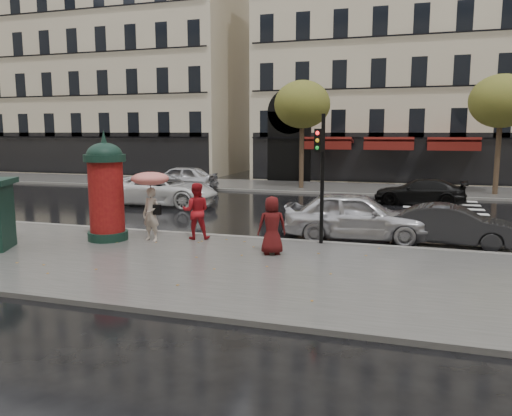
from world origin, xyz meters
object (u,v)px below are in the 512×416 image
(woman_red, at_px, (196,211))
(man_burgundy, at_px, (272,225))
(traffic_light, at_px, (321,166))
(car_white, at_px, (161,190))
(car_silver, at_px, (356,216))
(car_far_silver, at_px, (180,178))
(woman_umbrella, at_px, (151,194))
(car_darkgrey, at_px, (452,226))
(car_black, at_px, (420,192))
(morris_column, at_px, (106,188))

(woman_red, xyz_separation_m, man_burgundy, (2.88, -1.26, -0.08))
(traffic_light, relative_size, car_white, 0.71)
(man_burgundy, xyz_separation_m, car_silver, (1.97, 3.22, -0.14))
(traffic_light, relative_size, car_silver, 0.84)
(traffic_light, height_order, car_far_silver, traffic_light)
(woman_umbrella, relative_size, car_silver, 0.48)
(traffic_light, xyz_separation_m, car_white, (-8.95, 6.56, -1.75))
(woman_red, distance_m, car_white, 8.66)
(car_darkgrey, bearing_deg, car_silver, 94.17)
(man_burgundy, height_order, car_silver, man_burgundy)
(woman_umbrella, height_order, car_white, woman_umbrella)
(car_darkgrey, xyz_separation_m, car_far_silver, (-14.62, 10.80, 0.14))
(car_darkgrey, bearing_deg, man_burgundy, 127.17)
(woman_red, height_order, car_darkgrey, woman_red)
(woman_umbrella, xyz_separation_m, car_black, (8.22, 11.81, -0.98))
(woman_umbrella, bearing_deg, car_darkgrey, 16.23)
(morris_column, height_order, car_black, morris_column)
(car_white, xyz_separation_m, car_far_silver, (-1.78, 5.71, 0.01))
(man_burgundy, xyz_separation_m, traffic_light, (1.05, 1.75, 1.58))
(woman_red, distance_m, car_silver, 5.24)
(man_burgundy, bearing_deg, morris_column, -27.12)
(car_darkgrey, bearing_deg, car_black, 9.46)
(car_white, bearing_deg, car_black, -75.41)
(man_burgundy, bearing_deg, car_far_silver, -79.44)
(car_silver, relative_size, car_black, 1.09)
(woman_umbrella, bearing_deg, car_white, 116.07)
(car_silver, bearing_deg, traffic_light, 143.41)
(car_black, relative_size, car_far_silver, 0.95)
(man_burgundy, height_order, car_black, man_burgundy)
(car_silver, xyz_separation_m, car_white, (-9.87, 5.09, -0.03))
(morris_column, xyz_separation_m, car_silver, (7.51, 2.92, -0.99))
(woman_red, bearing_deg, car_far_silver, -80.02)
(traffic_light, bearing_deg, car_far_silver, 131.16)
(woman_red, distance_m, car_far_silver, 14.46)
(car_darkgrey, distance_m, car_far_silver, 18.18)
(car_darkgrey, bearing_deg, car_white, 72.55)
(woman_umbrella, relative_size, man_burgundy, 1.37)
(car_darkgrey, height_order, car_black, car_darkgrey)
(woman_umbrella, bearing_deg, man_burgundy, -7.99)
(car_silver, height_order, car_darkgrey, car_silver)
(woman_red, bearing_deg, car_black, -140.16)
(car_white, bearing_deg, woman_red, -148.73)
(woman_umbrella, relative_size, car_black, 0.52)
(morris_column, xyz_separation_m, car_black, (9.64, 12.09, -1.16))
(man_burgundy, height_order, car_darkgrey, man_burgundy)
(morris_column, height_order, car_far_silver, morris_column)
(woman_red, height_order, traffic_light, traffic_light)
(woman_red, relative_size, traffic_light, 0.46)
(man_burgundy, distance_m, car_black, 13.05)
(car_silver, bearing_deg, woman_umbrella, 108.90)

